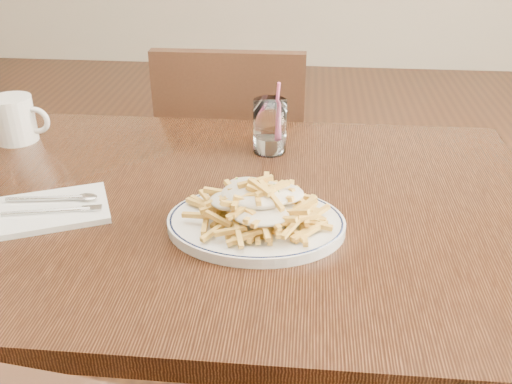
# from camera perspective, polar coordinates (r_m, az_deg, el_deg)

# --- Properties ---
(table) EXTENTS (1.20, 0.80, 0.75)m
(table) POSITION_cam_1_polar(r_m,az_deg,el_deg) (1.09, -3.67, -4.36)
(table) COLOR black
(table) RESTS_ON ground
(chair_far) EXTENTS (0.41, 0.41, 0.88)m
(chair_far) POSITION_cam_1_polar(r_m,az_deg,el_deg) (1.73, -2.17, 2.45)
(chair_far) COLOR black
(chair_far) RESTS_ON ground
(fries_plate) EXTENTS (0.30, 0.26, 0.02)m
(fries_plate) POSITION_cam_1_polar(r_m,az_deg,el_deg) (0.96, 0.00, -3.14)
(fries_plate) COLOR white
(fries_plate) RESTS_ON table
(loaded_fries) EXTENTS (0.26, 0.23, 0.07)m
(loaded_fries) POSITION_cam_1_polar(r_m,az_deg,el_deg) (0.93, 0.00, -0.85)
(loaded_fries) COLOR gold
(loaded_fries) RESTS_ON fries_plate
(napkin) EXTENTS (0.25, 0.21, 0.01)m
(napkin) POSITION_cam_1_polar(r_m,az_deg,el_deg) (1.07, -20.35, -1.79)
(napkin) COLOR silver
(napkin) RESTS_ON table
(cutlery) EXTENTS (0.19, 0.10, 0.01)m
(cutlery) POSITION_cam_1_polar(r_m,az_deg,el_deg) (1.07, -20.32, -1.26)
(cutlery) COLOR silver
(cutlery) RESTS_ON napkin
(water_glass) EXTENTS (0.07, 0.07, 0.16)m
(water_glass) POSITION_cam_1_polar(r_m,az_deg,el_deg) (1.22, 1.40, 6.27)
(water_glass) COLOR white
(water_glass) RESTS_ON table
(coffee_mug) EXTENTS (0.13, 0.09, 0.10)m
(coffee_mug) POSITION_cam_1_polar(r_m,az_deg,el_deg) (1.38, -22.95, 6.71)
(coffee_mug) COLOR white
(coffee_mug) RESTS_ON table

